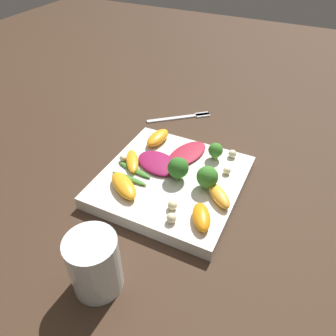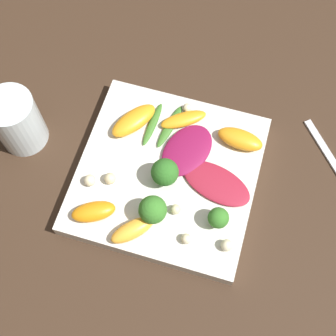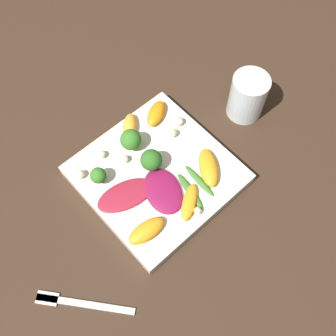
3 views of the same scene
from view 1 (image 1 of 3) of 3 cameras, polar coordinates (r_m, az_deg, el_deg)
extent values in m
plane|color=#382619|center=(0.64, 0.61, -3.20)|extent=(2.40, 2.40, 0.00)
cube|color=silver|center=(0.63, 0.62, -2.34)|extent=(0.26, 0.26, 0.03)
cylinder|color=silver|center=(0.48, -12.67, -16.00)|extent=(0.07, 0.07, 0.10)
cube|color=silver|center=(0.85, 1.85, 8.85)|extent=(0.11, 0.13, 0.01)
cube|color=silver|center=(0.87, 6.02, 9.31)|extent=(0.04, 0.04, 0.01)
ellipsoid|color=maroon|center=(0.68, 3.42, 2.47)|extent=(0.12, 0.08, 0.01)
ellipsoid|color=maroon|center=(0.65, -1.77, 0.89)|extent=(0.09, 0.11, 0.01)
ellipsoid|color=orange|center=(0.54, 5.83, -8.48)|extent=(0.07, 0.05, 0.02)
ellipsoid|color=orange|center=(0.60, -7.73, -3.05)|extent=(0.07, 0.08, 0.02)
ellipsoid|color=orange|center=(0.66, -6.10, 1.37)|extent=(0.07, 0.06, 0.01)
ellipsoid|color=#FCAD33|center=(0.58, 8.89, -4.75)|extent=(0.06, 0.06, 0.02)
ellipsoid|color=orange|center=(0.71, -1.80, 5.29)|extent=(0.07, 0.04, 0.02)
cylinder|color=#7A9E51|center=(0.62, 1.70, -1.33)|extent=(0.01, 0.01, 0.02)
sphere|color=#2D6B23|center=(0.60, 1.73, 0.00)|extent=(0.04, 0.04, 0.04)
cylinder|color=#84AD5B|center=(0.67, 8.17, 2.09)|extent=(0.01, 0.01, 0.01)
sphere|color=#387A28|center=(0.66, 8.29, 3.10)|extent=(0.03, 0.03, 0.03)
cylinder|color=#7A9E51|center=(0.60, 6.75, -2.84)|extent=(0.01, 0.01, 0.02)
sphere|color=#387A28|center=(0.59, 6.88, -1.52)|extent=(0.04, 0.04, 0.04)
ellipsoid|color=#3D7528|center=(0.64, -5.83, -0.32)|extent=(0.03, 0.08, 0.01)
ellipsoid|color=#3D7528|center=(0.62, -6.78, -1.82)|extent=(0.02, 0.08, 0.01)
sphere|color=beige|center=(0.54, 0.62, -8.70)|extent=(0.02, 0.02, 0.02)
sphere|color=beige|center=(0.64, 10.23, -0.45)|extent=(0.01, 0.01, 0.01)
sphere|color=beige|center=(0.56, 0.78, -6.49)|extent=(0.02, 0.02, 0.02)
sphere|color=beige|center=(0.63, 6.33, -0.89)|extent=(0.01, 0.01, 0.01)
sphere|color=beige|center=(0.66, -7.86, 1.66)|extent=(0.01, 0.01, 0.01)
sphere|color=beige|center=(0.68, 11.15, 2.46)|extent=(0.02, 0.02, 0.02)
camera|label=2|loc=(0.55, 55.50, 52.75)|focal=50.00mm
camera|label=3|loc=(0.81, -16.88, 55.75)|focal=42.00mm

